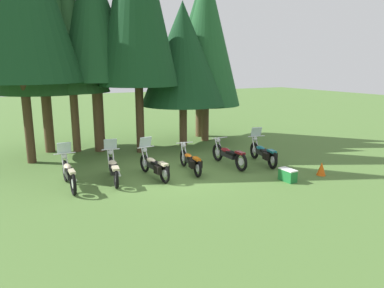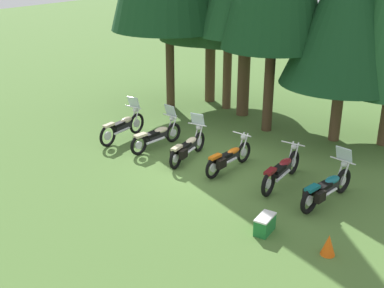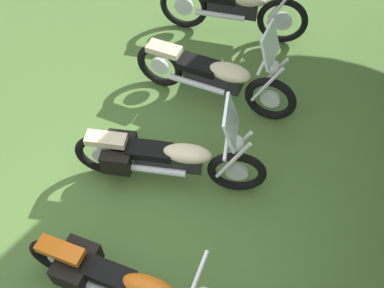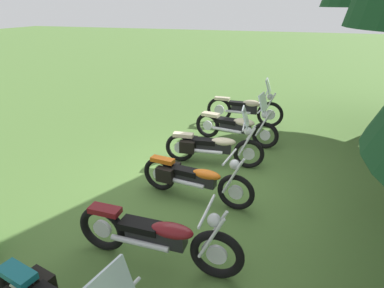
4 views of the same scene
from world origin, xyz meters
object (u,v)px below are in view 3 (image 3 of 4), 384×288
at_px(motorcycle_3, 125,284).
at_px(motorcycle_0, 235,7).
at_px(motorcycle_1, 216,76).
at_px(motorcycle_2, 166,157).

bearing_deg(motorcycle_3, motorcycle_0, 94.03).
relative_size(motorcycle_0, motorcycle_1, 1.02).
height_order(motorcycle_2, motorcycle_3, motorcycle_2).
bearing_deg(motorcycle_3, motorcycle_2, 97.98).
distance_m(motorcycle_1, motorcycle_2, 1.40).
height_order(motorcycle_0, motorcycle_1, motorcycle_0).
relative_size(motorcycle_2, motorcycle_3, 1.01).
bearing_deg(motorcycle_0, motorcycle_3, -92.99).
xyz_separation_m(motorcycle_0, motorcycle_3, (4.24, -0.22, -0.07)).
bearing_deg(motorcycle_2, motorcycle_1, 73.60).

